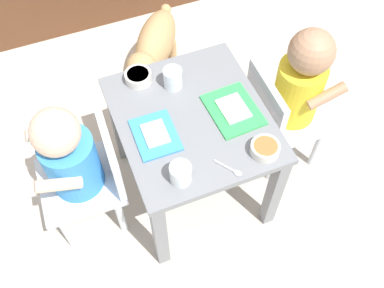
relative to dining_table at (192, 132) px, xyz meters
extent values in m
plane|color=beige|center=(0.00, 0.00, -0.38)|extent=(7.00, 7.00, 0.00)
cube|color=slate|center=(0.00, 0.00, 0.08)|extent=(0.50, 0.56, 0.03)
cube|color=slate|center=(-0.22, -0.25, -0.16)|extent=(0.04, 0.04, 0.44)
cube|color=slate|center=(0.22, -0.25, -0.16)|extent=(0.04, 0.04, 0.44)
cube|color=slate|center=(-0.22, 0.25, -0.16)|extent=(0.04, 0.04, 0.44)
cube|color=slate|center=(0.22, 0.25, -0.16)|extent=(0.04, 0.04, 0.44)
cube|color=silver|center=(-0.42, 0.02, -0.11)|extent=(0.29, 0.29, 0.02)
cube|color=silver|center=(-0.29, 0.01, 0.01)|extent=(0.03, 0.27, 0.22)
cylinder|color=#388CD8|center=(-0.42, 0.02, 0.02)|extent=(0.18, 0.18, 0.23)
sphere|color=beige|center=(-0.43, 0.02, 0.20)|extent=(0.15, 0.15, 0.15)
cylinder|color=silver|center=(-0.51, 0.12, -0.25)|extent=(0.03, 0.03, 0.26)
cylinder|color=silver|center=(-0.52, -0.08, -0.25)|extent=(0.03, 0.03, 0.26)
cylinder|color=silver|center=(-0.31, 0.11, -0.25)|extent=(0.03, 0.03, 0.26)
cylinder|color=silver|center=(-0.32, -0.09, -0.25)|extent=(0.03, 0.03, 0.26)
cylinder|color=beige|center=(-0.46, 0.12, 0.07)|extent=(0.15, 0.05, 0.09)
cylinder|color=beige|center=(-0.47, -0.08, 0.07)|extent=(0.15, 0.05, 0.09)
cube|color=silver|center=(0.42, 0.01, -0.11)|extent=(0.29, 0.29, 0.02)
cube|color=silver|center=(0.29, 0.01, 0.01)|extent=(0.03, 0.27, 0.22)
cylinder|color=yellow|center=(0.42, 0.01, 0.03)|extent=(0.17, 0.17, 0.25)
sphere|color=#A87A5B|center=(0.43, 0.01, 0.22)|extent=(0.16, 0.16, 0.16)
cylinder|color=silver|center=(0.52, -0.09, -0.25)|extent=(0.03, 0.03, 0.26)
cylinder|color=silver|center=(0.52, 0.11, -0.25)|extent=(0.03, 0.03, 0.26)
cylinder|color=silver|center=(0.32, -0.09, -0.25)|extent=(0.03, 0.03, 0.26)
cylinder|color=silver|center=(0.32, 0.11, -0.25)|extent=(0.03, 0.03, 0.26)
cylinder|color=#A87A5B|center=(0.47, -0.09, 0.09)|extent=(0.15, 0.04, 0.09)
cylinder|color=#A87A5B|center=(0.47, 0.10, 0.09)|extent=(0.15, 0.04, 0.09)
ellipsoid|color=tan|center=(0.08, 0.64, -0.16)|extent=(0.34, 0.40, 0.20)
sphere|color=tan|center=(-0.04, 0.47, -0.11)|extent=(0.13, 0.13, 0.13)
sphere|color=black|center=(-0.07, 0.43, -0.11)|extent=(0.06, 0.06, 0.06)
torus|color=green|center=(-0.02, 0.50, -0.12)|extent=(0.11, 0.09, 0.11)
sphere|color=tan|center=(0.18, 0.79, -0.12)|extent=(0.05, 0.05, 0.05)
cylinder|color=tan|center=(-0.02, 0.58, -0.31)|extent=(0.04, 0.04, 0.13)
cylinder|color=tan|center=(0.06, 0.53, -0.31)|extent=(0.04, 0.04, 0.13)
cylinder|color=tan|center=(0.10, 0.75, -0.31)|extent=(0.04, 0.04, 0.13)
cylinder|color=tan|center=(0.18, 0.70, -0.31)|extent=(0.04, 0.04, 0.13)
cube|color=#388CD8|center=(-0.14, -0.03, 0.09)|extent=(0.14, 0.17, 0.01)
cube|color=white|center=(-0.14, -0.03, 0.10)|extent=(0.08, 0.10, 0.01)
cube|color=green|center=(0.14, -0.03, 0.09)|extent=(0.17, 0.21, 0.01)
cube|color=white|center=(0.14, -0.03, 0.10)|extent=(0.09, 0.11, 0.01)
cylinder|color=white|center=(-0.01, 0.15, 0.13)|extent=(0.07, 0.07, 0.07)
cylinder|color=silver|center=(-0.01, 0.15, 0.11)|extent=(0.06, 0.06, 0.04)
cylinder|color=white|center=(-0.12, -0.21, 0.12)|extent=(0.07, 0.07, 0.07)
cylinder|color=silver|center=(-0.12, -0.21, 0.11)|extent=(0.06, 0.06, 0.04)
cylinder|color=silver|center=(0.16, -0.21, 0.11)|extent=(0.09, 0.09, 0.04)
cylinder|color=#B26633|center=(0.16, -0.21, 0.12)|extent=(0.08, 0.08, 0.01)
cylinder|color=silver|center=(-0.12, 0.22, 0.11)|extent=(0.09, 0.09, 0.04)
cylinder|color=gold|center=(-0.12, 0.22, 0.12)|extent=(0.08, 0.08, 0.01)
cylinder|color=silver|center=(0.02, -0.22, 0.09)|extent=(0.05, 0.07, 0.01)
ellipsoid|color=silver|center=(0.05, -0.25, 0.09)|extent=(0.03, 0.03, 0.01)
camera|label=1|loc=(-0.33, -0.84, 1.27)|focal=41.63mm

